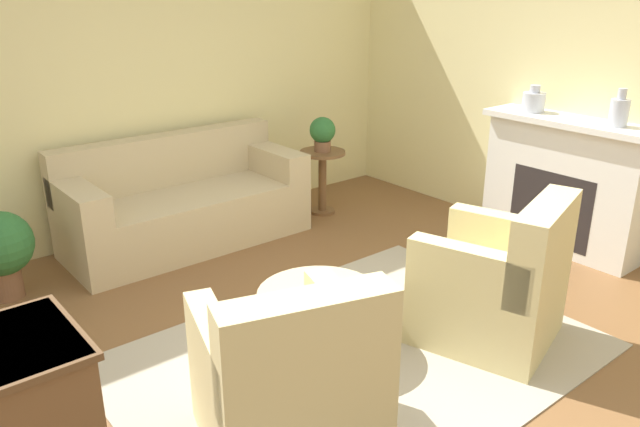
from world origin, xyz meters
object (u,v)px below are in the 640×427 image
(potted_plant_on_side_table, at_px, (323,132))
(potted_plant_floor, at_px, (0,247))
(couch, at_px, (184,205))
(vase_mantel_near, at_px, (534,101))
(armchair_left, at_px, (290,387))
(vase_mantel_far, at_px, (619,111))
(armchair_right, at_px, (497,286))
(ottoman_table, at_px, (319,312))
(side_table, at_px, (322,172))

(potted_plant_on_side_table, relative_size, potted_plant_floor, 0.50)
(couch, distance_m, vase_mantel_near, 3.14)
(armchair_left, xyz_separation_m, potted_plant_on_side_table, (2.28, 2.52, 0.44))
(vase_mantel_near, distance_m, vase_mantel_far, 0.74)
(vase_mantel_far, bearing_deg, couch, 133.88)
(armchair_right, height_order, ottoman_table, armchair_right)
(armchair_right, bearing_deg, potted_plant_on_side_table, 75.57)
(ottoman_table, relative_size, vase_mantel_near, 3.37)
(armchair_right, relative_size, ottoman_table, 1.31)
(couch, relative_size, vase_mantel_near, 9.17)
(vase_mantel_near, bearing_deg, armchair_right, -150.83)
(ottoman_table, bearing_deg, couch, 84.71)
(ottoman_table, distance_m, potted_plant_floor, 2.39)
(armchair_left, bearing_deg, vase_mantel_far, 3.38)
(side_table, bearing_deg, armchair_left, -132.20)
(ottoman_table, distance_m, vase_mantel_near, 2.81)
(ottoman_table, distance_m, potted_plant_on_side_table, 2.55)
(vase_mantel_near, xyz_separation_m, potted_plant_on_side_table, (-1.02, 1.58, -0.40))
(potted_plant_on_side_table, bearing_deg, armchair_right, -104.43)
(armchair_left, bearing_deg, couch, 72.12)
(armchair_right, bearing_deg, armchair_left, 180.00)
(ottoman_table, xyz_separation_m, vase_mantel_near, (2.62, 0.32, 0.96))
(couch, xyz_separation_m, armchair_left, (-0.88, -2.72, 0.03))
(armchair_left, xyz_separation_m, ottoman_table, (0.68, 0.61, -0.11))
(vase_mantel_far, height_order, potted_plant_floor, vase_mantel_far)
(armchair_right, height_order, side_table, armchair_right)
(armchair_left, distance_m, side_table, 3.40)
(vase_mantel_far, xyz_separation_m, potted_plant_floor, (-3.95, 2.40, -0.85))
(armchair_right, bearing_deg, side_table, 75.57)
(potted_plant_floor, bearing_deg, vase_mantel_near, -22.85)
(side_table, relative_size, vase_mantel_far, 2.18)
(armchair_left, relative_size, potted_plant_on_side_table, 3.00)
(armchair_left, relative_size, vase_mantel_near, 4.40)
(armchair_right, bearing_deg, vase_mantel_near, 29.17)
(couch, xyz_separation_m, potted_plant_on_side_table, (1.41, -0.20, 0.48))
(couch, distance_m, vase_mantel_far, 3.62)
(ottoman_table, relative_size, side_table, 1.20)
(potted_plant_floor, bearing_deg, potted_plant_on_side_table, -1.53)
(vase_mantel_far, bearing_deg, potted_plant_floor, 148.69)
(couch, xyz_separation_m, vase_mantel_far, (2.43, -2.52, 0.91))
(armchair_right, height_order, vase_mantel_near, vase_mantel_near)
(armchair_left, height_order, side_table, armchair_left)
(potted_plant_on_side_table, bearing_deg, couch, 171.79)
(armchair_left, relative_size, armchair_right, 1.00)
(ottoman_table, height_order, vase_mantel_near, vase_mantel_near)
(vase_mantel_near, relative_size, potted_plant_on_side_table, 0.68)
(potted_plant_on_side_table, bearing_deg, potted_plant_floor, 178.47)
(side_table, relative_size, potted_plant_on_side_table, 1.91)
(potted_plant_floor, bearing_deg, armchair_left, -76.13)
(ottoman_table, xyz_separation_m, side_table, (1.60, 1.90, 0.16))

